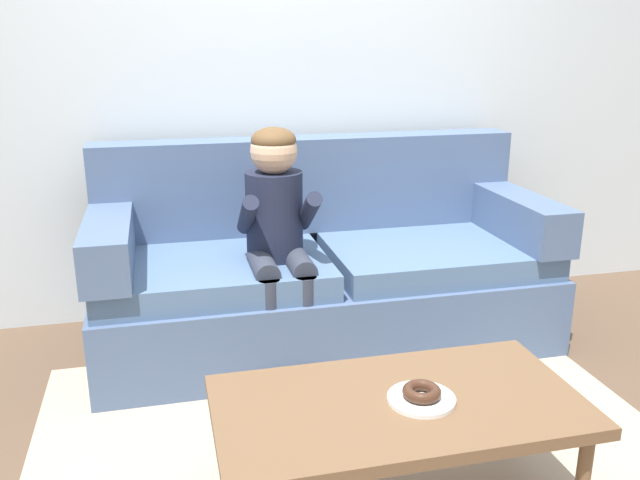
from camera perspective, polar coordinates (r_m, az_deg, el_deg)
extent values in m
plane|color=brown|center=(2.72, 2.37, -15.97)|extent=(10.00, 10.00, 0.00)
cube|color=silver|center=(3.65, -3.64, 15.70)|extent=(8.00, 0.10, 2.80)
cube|color=tan|center=(2.52, 4.02, -18.84)|extent=(2.38, 2.06, 0.01)
cube|color=slate|center=(3.35, 0.42, -5.70)|extent=(2.19, 0.90, 0.38)
cube|color=slate|center=(3.13, -9.11, -2.67)|extent=(1.05, 0.74, 0.12)
cube|color=slate|center=(3.38, 9.65, -1.18)|extent=(1.05, 0.74, 0.12)
cube|color=slate|center=(3.50, -0.96, 4.84)|extent=(2.19, 0.20, 0.49)
cube|color=slate|center=(3.13, -17.50, 0.00)|extent=(0.20, 0.90, 0.22)
cube|color=slate|center=(3.57, 16.08, 2.22)|extent=(0.20, 0.90, 0.22)
cube|color=brown|center=(2.13, 6.69, -13.87)|extent=(1.13, 0.59, 0.04)
cylinder|color=brown|center=(2.34, -7.88, -16.76)|extent=(0.04, 0.04, 0.37)
cylinder|color=brown|center=(2.62, 15.44, -13.39)|extent=(0.04, 0.04, 0.37)
cylinder|color=#1E2338|center=(3.06, -3.92, 2.15)|extent=(0.26, 0.26, 0.40)
sphere|color=#DBAD89|center=(2.97, -3.96, 7.58)|extent=(0.21, 0.21, 0.21)
ellipsoid|color=brown|center=(2.97, -3.98, 8.48)|extent=(0.20, 0.20, 0.12)
cylinder|color=#333847|center=(2.96, -4.87, -2.24)|extent=(0.11, 0.30, 0.11)
cylinder|color=#333847|center=(2.91, -4.28, -7.48)|extent=(0.09, 0.09, 0.44)
cube|color=black|center=(2.97, -4.01, -12.26)|extent=(0.10, 0.20, 0.06)
cylinder|color=#1E2338|center=(2.93, -6.20, 2.12)|extent=(0.07, 0.29, 0.23)
cylinder|color=#333847|center=(2.98, -1.83, -2.01)|extent=(0.11, 0.30, 0.11)
cylinder|color=#333847|center=(2.93, -1.18, -7.19)|extent=(0.09, 0.09, 0.44)
cube|color=black|center=(3.00, -0.93, -11.93)|extent=(0.10, 0.20, 0.06)
cylinder|color=#1E2338|center=(2.97, -0.99, 2.46)|extent=(0.07, 0.29, 0.23)
cylinder|color=white|center=(2.12, 8.63, -13.26)|extent=(0.21, 0.21, 0.01)
torus|color=#422619|center=(2.11, 8.66, -12.67)|extent=(0.13, 0.13, 0.04)
cube|color=blue|center=(2.92, 10.95, -13.29)|extent=(0.16, 0.09, 0.05)
cylinder|color=blue|center=(2.89, 9.37, -13.55)|extent=(0.06, 0.06, 0.05)
cylinder|color=blue|center=(2.95, 12.50, -13.02)|extent=(0.06, 0.06, 0.05)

